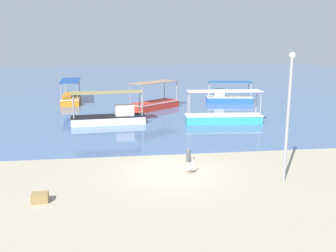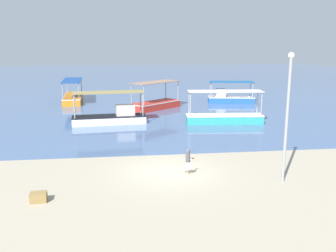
% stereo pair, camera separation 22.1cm
% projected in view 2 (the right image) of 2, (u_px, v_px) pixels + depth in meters
% --- Properties ---
extents(ground, '(120.00, 120.00, 0.00)m').
position_uv_depth(ground, '(170.00, 172.00, 19.24)').
color(ground, tan).
extents(harbor_water, '(110.00, 90.00, 0.00)m').
position_uv_depth(harbor_water, '(135.00, 80.00, 65.72)').
color(harbor_water, '#46618B').
rests_on(harbor_water, ground).
extents(fishing_boat_far_right, '(5.21, 2.62, 2.32)m').
position_uv_depth(fishing_boat_far_right, '(230.00, 97.00, 41.24)').
color(fishing_boat_far_right, '#235AAC').
rests_on(fishing_boat_far_right, harbor_water).
extents(fishing_boat_center, '(6.37, 2.01, 2.68)m').
position_uv_depth(fishing_boat_center, '(224.00, 117.00, 30.73)').
color(fishing_boat_center, teal).
rests_on(fishing_boat_center, harbor_water).
extents(fishing_boat_outer, '(2.34, 6.88, 2.44)m').
position_uv_depth(fishing_boat_outer, '(73.00, 97.00, 41.77)').
color(fishing_boat_outer, orange).
rests_on(fishing_boat_outer, harbor_water).
extents(fishing_boat_far_left, '(6.07, 2.21, 2.61)m').
position_uv_depth(fishing_boat_far_left, '(112.00, 116.00, 30.64)').
color(fishing_boat_far_left, white).
rests_on(fishing_boat_far_left, harbor_water).
extents(fishing_boat_near_right, '(5.43, 5.08, 2.69)m').
position_uv_depth(fishing_boat_near_right, '(155.00, 103.00, 37.45)').
color(fishing_boat_near_right, red).
rests_on(fishing_boat_near_right, harbor_water).
extents(pelican, '(0.81, 0.32, 0.80)m').
position_uv_depth(pelican, '(188.00, 167.00, 18.89)').
color(pelican, '#E0997A').
rests_on(pelican, ground).
extents(lamp_post, '(0.28, 0.28, 6.09)m').
position_uv_depth(lamp_post, '(287.00, 112.00, 17.20)').
color(lamp_post, gray).
rests_on(lamp_post, ground).
extents(mooring_bollard, '(0.25, 0.25, 0.77)m').
position_uv_depth(mooring_bollard, '(188.00, 155.00, 20.78)').
color(mooring_bollard, '#47474C').
rests_on(mooring_bollard, ground).
extents(cargo_crate, '(0.70, 0.52, 0.41)m').
position_uv_depth(cargo_crate, '(39.00, 197.00, 15.61)').
color(cargo_crate, olive).
rests_on(cargo_crate, ground).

